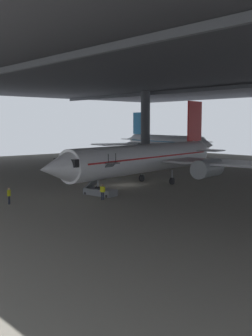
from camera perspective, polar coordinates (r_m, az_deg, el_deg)
The scene contains 7 objects.
ground_plane at distance 51.96m, azimuth 0.54°, elevation -2.38°, with size 110.00×110.00×0.00m, color gray.
hangar_structure at distance 62.02m, azimuth 10.24°, elevation 12.90°, with size 121.00×99.00×15.76m.
airplane_main at distance 52.25m, azimuth 3.01°, elevation 1.35°, with size 33.57×34.34×10.88m.
boarding_stairs at distance 44.73m, azimuth -3.49°, elevation -2.82°, with size 4.26×2.15×4.54m.
crew_worker_near_nose at distance 41.14m, azimuth -15.67°, elevation -3.55°, with size 0.41×0.42×1.60m.
crew_worker_by_stairs at distance 41.97m, azimuth -3.21°, elevation -3.17°, with size 0.50×0.36×1.57m.
airplane_distant at distance 99.63m, azimuth 5.13°, elevation 3.51°, with size 33.24×32.48×10.58m.
Camera 1 is at (38.18, -34.43, 7.57)m, focal length 44.71 mm.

